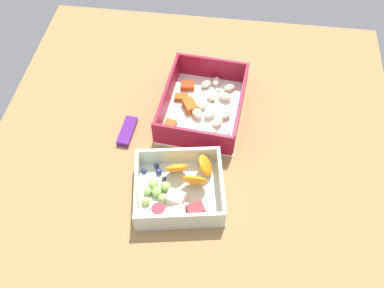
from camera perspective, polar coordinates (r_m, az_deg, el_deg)
The scene contains 4 objects.
table_surface at distance 87.88cm, azimuth 0.15°, elevation -0.35°, with size 80.00×80.00×2.00cm, color #9E7547.
pasta_container at distance 90.90cm, azimuth 1.43°, elevation 4.88°, with size 21.67×17.30×5.98cm.
fruit_bowl at distance 79.35cm, azimuth -1.62°, elevation -5.74°, with size 16.55×17.74×5.53cm.
candy_bar at distance 89.16cm, azimuth -8.35°, elevation 1.63°, with size 7.00×2.40×1.20cm, color #51197A.
Camera 1 is at (-51.73, -6.41, 71.75)cm, focal length 41.26 mm.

